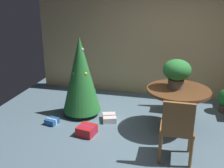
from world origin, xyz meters
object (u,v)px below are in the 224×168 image
(holiday_tree, at_px, (81,75))
(gift_box_red, at_px, (87,130))
(gift_box_cream, at_px, (109,118))
(flower_vase, at_px, (177,71))
(wooden_chair_far, at_px, (178,84))
(round_dining_table, at_px, (177,101))
(gift_box_blue, at_px, (52,121))
(wooden_chair_near, at_px, (177,127))

(holiday_tree, distance_m, gift_box_red, 1.09)
(gift_box_cream, bearing_deg, gift_box_red, -112.71)
(flower_vase, relative_size, wooden_chair_far, 0.52)
(round_dining_table, xyz_separation_m, gift_box_blue, (-2.18, -0.32, -0.49))
(holiday_tree, xyz_separation_m, gift_box_red, (0.35, -0.74, -0.72))
(round_dining_table, xyz_separation_m, gift_box_cream, (-1.20, 0.05, -0.49))
(wooden_chair_far, relative_size, gift_box_blue, 3.91)
(gift_box_blue, bearing_deg, flower_vase, 9.65)
(wooden_chair_near, bearing_deg, wooden_chair_far, 90.00)
(flower_vase, height_order, holiday_tree, holiday_tree)
(holiday_tree, bearing_deg, gift_box_blue, -126.42)
(wooden_chair_far, bearing_deg, wooden_chair_near, -90.00)
(round_dining_table, bearing_deg, flower_vase, 141.65)
(wooden_chair_far, bearing_deg, round_dining_table, -90.00)
(gift_box_blue, bearing_deg, holiday_tree, 53.58)
(flower_vase, xyz_separation_m, gift_box_cream, (-1.15, 0.01, -0.98))
(gift_box_blue, bearing_deg, wooden_chair_near, -15.23)
(gift_box_cream, bearing_deg, wooden_chair_near, -38.90)
(wooden_chair_far, relative_size, gift_box_cream, 2.56)
(flower_vase, bearing_deg, wooden_chair_far, 86.58)
(wooden_chair_near, distance_m, gift_box_red, 1.56)
(wooden_chair_far, xyz_separation_m, gift_box_red, (-1.44, -1.43, -0.44))
(gift_box_blue, relative_size, gift_box_red, 0.72)
(flower_vase, xyz_separation_m, holiday_tree, (-1.74, 0.17, -0.24))
(gift_box_blue, bearing_deg, gift_box_cream, 20.81)
(holiday_tree, xyz_separation_m, gift_box_cream, (0.59, -0.16, -0.75))
(gift_box_cream, bearing_deg, gift_box_blue, -159.19)
(gift_box_blue, bearing_deg, wooden_chair_far, 29.31)
(flower_vase, xyz_separation_m, gift_box_blue, (-2.13, -0.36, -0.99))
(round_dining_table, bearing_deg, gift_box_blue, -171.62)
(gift_box_blue, height_order, gift_box_red, gift_box_red)
(gift_box_cream, height_order, gift_box_blue, gift_box_cream)
(gift_box_blue, bearing_deg, round_dining_table, 8.38)
(round_dining_table, xyz_separation_m, wooden_chair_far, (0.00, 0.90, -0.02))
(round_dining_table, height_order, wooden_chair_far, wooden_chair_far)
(round_dining_table, xyz_separation_m, gift_box_red, (-1.44, -0.53, -0.46))
(gift_box_cream, height_order, gift_box_red, gift_box_red)
(wooden_chair_far, distance_m, gift_box_cream, 1.54)
(wooden_chair_far, bearing_deg, flower_vase, -93.42)
(wooden_chair_near, height_order, wooden_chair_far, wooden_chair_near)
(wooden_chair_near, height_order, holiday_tree, holiday_tree)
(holiday_tree, distance_m, gift_box_blue, 1.00)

